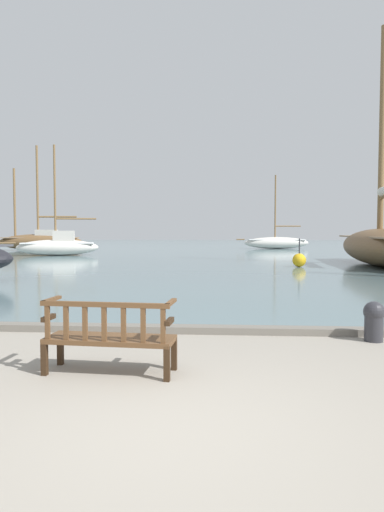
{
  "coord_description": "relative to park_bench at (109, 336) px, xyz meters",
  "views": [
    {
      "loc": [
        0.48,
        -3.97,
        1.77
      ],
      "look_at": [
        -0.46,
        10.0,
        1.0
      ],
      "focal_mm": 32.0,
      "sensor_mm": 36.0,
      "label": 1
    }
  ],
  "objects": [
    {
      "name": "ground_plane",
      "position": [
        0.91,
        -1.52,
        -0.47
      ],
      "size": [
        160.0,
        160.0,
        0.0
      ],
      "primitive_type": "plane",
      "color": "gray"
    },
    {
      "name": "channel_buoy",
      "position": [
        5.01,
        16.21,
        -0.07
      ],
      "size": [
        0.64,
        0.64,
        1.34
      ],
      "color": "gold",
      "rests_on": "harbor_water"
    },
    {
      "name": "mooring_bollard",
      "position": [
        3.82,
        1.92,
        -0.12
      ],
      "size": [
        0.34,
        0.34,
        0.64
      ],
      "color": "#2D2D33",
      "rests_on": "ground"
    },
    {
      "name": "sailboat_outer_starboard",
      "position": [
        6.56,
        38.55,
        0.23
      ],
      "size": [
        6.99,
        2.09,
        7.01
      ],
      "color": "silver",
      "rests_on": "harbor_water"
    },
    {
      "name": "sailboat_centre_channel",
      "position": [
        9.16,
        17.39,
        0.66
      ],
      "size": [
        3.35,
        10.49,
        11.62
      ],
      "color": "brown",
      "rests_on": "harbor_water"
    },
    {
      "name": "park_bench",
      "position": [
        0.0,
        0.0,
        0.0
      ],
      "size": [
        1.64,
        0.65,
        0.92
      ],
      "color": "#322113",
      "rests_on": "ground"
    },
    {
      "name": "sailboat_outer_port",
      "position": [
        -14.52,
        33.44,
        0.48
      ],
      "size": [
        8.6,
        2.3,
        9.1
      ],
      "color": "brown",
      "rests_on": "harbor_water"
    },
    {
      "name": "harbor_water",
      "position": [
        0.91,
        42.48,
        -0.43
      ],
      "size": [
        100.0,
        80.0,
        0.08
      ],
      "primitive_type": "cube",
      "color": "slate",
      "rests_on": "ground"
    },
    {
      "name": "quay_edge_kerb",
      "position": [
        0.91,
        2.33,
        -0.41
      ],
      "size": [
        40.0,
        0.3,
        0.12
      ],
      "primitive_type": "cube",
      "color": "slate",
      "rests_on": "ground"
    },
    {
      "name": "sailboat_mid_starboard",
      "position": [
        -9.94,
        25.3,
        0.3
      ],
      "size": [
        6.66,
        2.82,
        7.58
      ],
      "color": "silver",
      "rests_on": "harbor_water"
    }
  ]
}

